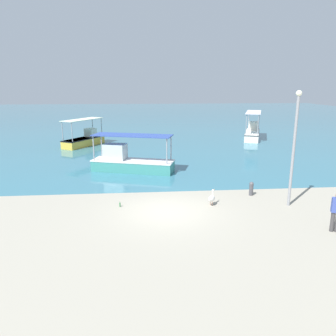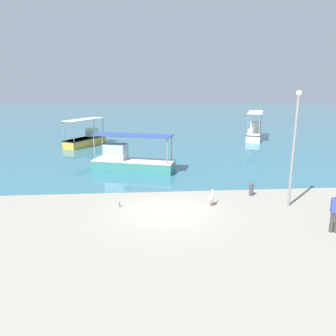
{
  "view_description": "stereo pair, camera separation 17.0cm",
  "coord_description": "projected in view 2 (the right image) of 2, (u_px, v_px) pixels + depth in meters",
  "views": [
    {
      "loc": [
        -1.2,
        -14.64,
        5.89
      ],
      "look_at": [
        0.35,
        3.24,
        1.33
      ],
      "focal_mm": 35.0,
      "sensor_mm": 36.0,
      "label": 1
    },
    {
      "loc": [
        -1.03,
        -14.66,
        5.89
      ],
      "look_at": [
        0.35,
        3.24,
        1.33
      ],
      "focal_mm": 35.0,
      "sensor_mm": 36.0,
      "label": 2
    }
  ],
  "objects": [
    {
      "name": "mooring_bollard",
      "position": [
        251.0,
        188.0,
        17.88
      ],
      "size": [
        0.23,
        0.23,
        0.77
      ],
      "color": "#47474C",
      "rests_on": "ground"
    },
    {
      "name": "fishing_boat_center",
      "position": [
        254.0,
        133.0,
        36.82
      ],
      "size": [
        3.55,
        6.17,
        3.0
      ],
      "color": "white",
      "rests_on": "harbor_water"
    },
    {
      "name": "fisherman_standing",
      "position": [
        336.0,
        212.0,
        13.28
      ],
      "size": [
        0.45,
        0.34,
        1.69
      ],
      "color": "#413F40",
      "rests_on": "ground"
    },
    {
      "name": "harbor_water",
      "position": [
        148.0,
        117.0,
        62.07
      ],
      "size": [
        110.0,
        90.0,
        0.0
      ],
      "primitive_type": "cube",
      "color": "#356E82",
      "rests_on": "ground"
    },
    {
      "name": "lamp_post",
      "position": [
        294.0,
        143.0,
        15.67
      ],
      "size": [
        0.28,
        0.28,
        5.66
      ],
      "color": "gray",
      "rests_on": "ground"
    },
    {
      "name": "ground",
      "position": [
        166.0,
        212.0,
        15.69
      ],
      "size": [
        120.0,
        120.0,
        0.0
      ],
      "primitive_type": "plane",
      "color": "#9C9685"
    },
    {
      "name": "fishing_boat_near_right",
      "position": [
        130.0,
        161.0,
        22.97
      ],
      "size": [
        5.95,
        3.26,
        2.57
      ],
      "color": "teal",
      "rests_on": "harbor_water"
    },
    {
      "name": "fishing_boat_far_left",
      "position": [
        86.0,
        139.0,
        32.68
      ],
      "size": [
        3.8,
        4.93,
        2.64
      ],
      "color": "gold",
      "rests_on": "harbor_water"
    },
    {
      "name": "glass_bottle",
      "position": [
        120.0,
        205.0,
        16.31
      ],
      "size": [
        0.07,
        0.07,
        0.27
      ],
      "color": "#3F7F4C",
      "rests_on": "ground"
    },
    {
      "name": "pelican",
      "position": [
        211.0,
        198.0,
        16.41
      ],
      "size": [
        0.54,
        0.73,
        0.8
      ],
      "color": "#E0997A",
      "rests_on": "ground"
    }
  ]
}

